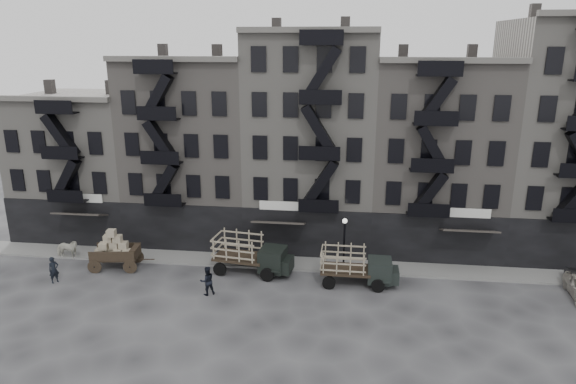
# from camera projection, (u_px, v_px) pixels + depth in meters

# --- Properties ---
(ground) EXTENTS (140.00, 140.00, 0.00)m
(ground) POSITION_uv_depth(u_px,v_px,m) (299.00, 287.00, 35.71)
(ground) COLOR #38383A
(ground) RESTS_ON ground
(sidewalk) EXTENTS (55.00, 2.50, 0.15)m
(sidewalk) POSITION_uv_depth(u_px,v_px,m) (304.00, 264.00, 39.26)
(sidewalk) COLOR slate
(sidewalk) RESTS_ON ground
(building_west) EXTENTS (10.00, 11.35, 13.20)m
(building_west) POSITION_uv_depth(u_px,v_px,m) (88.00, 163.00, 45.70)
(building_west) COLOR gray
(building_west) RESTS_ON ground
(building_midwest) EXTENTS (10.00, 11.35, 16.20)m
(building_midwest) POSITION_uv_depth(u_px,v_px,m) (196.00, 149.00, 44.08)
(building_midwest) COLOR slate
(building_midwest) RESTS_ON ground
(building_center) EXTENTS (10.00, 11.35, 18.20)m
(building_center) POSITION_uv_depth(u_px,v_px,m) (312.00, 140.00, 42.62)
(building_center) COLOR gray
(building_center) RESTS_ON ground
(building_mideast) EXTENTS (10.00, 11.35, 16.20)m
(building_mideast) POSITION_uv_depth(u_px,v_px,m) (434.00, 155.00, 41.72)
(building_mideast) COLOR slate
(building_mideast) RESTS_ON ground
(building_east) EXTENTS (10.00, 11.35, 19.20)m
(building_east) POSITION_uv_depth(u_px,v_px,m) (567.00, 140.00, 40.11)
(building_east) COLOR gray
(building_east) RESTS_ON ground
(lamp_post) EXTENTS (0.36, 0.36, 4.28)m
(lamp_post) POSITION_uv_depth(u_px,v_px,m) (344.00, 238.00, 37.03)
(lamp_post) COLOR black
(lamp_post) RESTS_ON ground
(horse) EXTENTS (1.96, 0.92, 1.64)m
(horse) POSITION_uv_depth(u_px,v_px,m) (67.00, 249.00, 40.03)
(horse) COLOR beige
(horse) RESTS_ON ground
(wagon) EXTENTS (3.85, 2.39, 3.08)m
(wagon) POSITION_uv_depth(u_px,v_px,m) (113.00, 246.00, 38.24)
(wagon) COLOR black
(wagon) RESTS_ON ground
(stake_truck_west) EXTENTS (5.98, 3.02, 2.89)m
(stake_truck_west) POSITION_uv_depth(u_px,v_px,m) (251.00, 252.00, 37.52)
(stake_truck_west) COLOR black
(stake_truck_west) RESTS_ON ground
(stake_truck_east) EXTENTS (5.40, 2.31, 2.69)m
(stake_truck_east) POSITION_uv_depth(u_px,v_px,m) (357.00, 264.00, 35.73)
(stake_truck_east) COLOR black
(stake_truck_east) RESTS_ON ground
(pedestrian_west) EXTENTS (0.78, 0.83, 1.91)m
(pedestrian_west) POSITION_uv_depth(u_px,v_px,m) (54.00, 270.00, 36.16)
(pedestrian_west) COLOR black
(pedestrian_west) RESTS_ON ground
(pedestrian_mid) EXTENTS (1.24, 1.17, 2.02)m
(pedestrian_mid) POSITION_uv_depth(u_px,v_px,m) (207.00, 281.00, 34.42)
(pedestrian_mid) COLOR black
(pedestrian_mid) RESTS_ON ground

